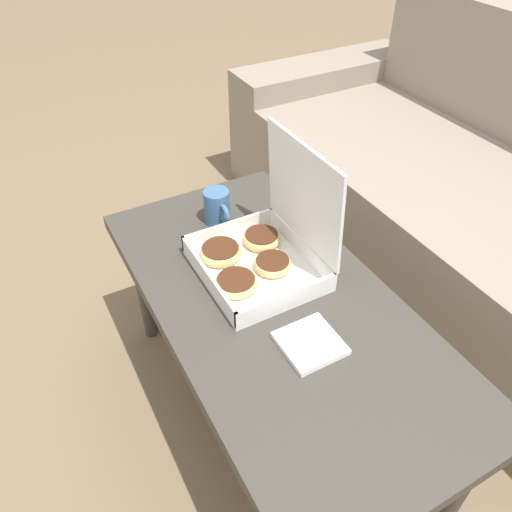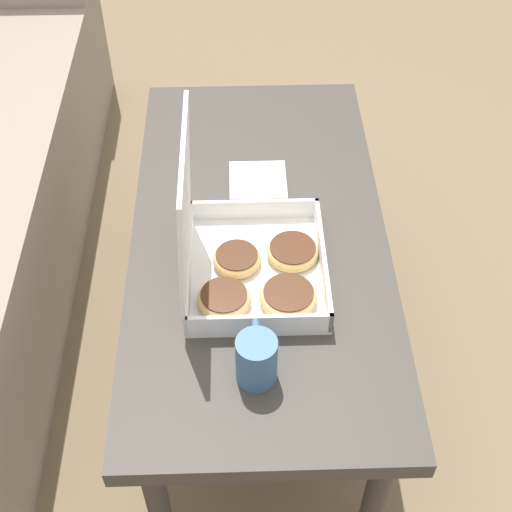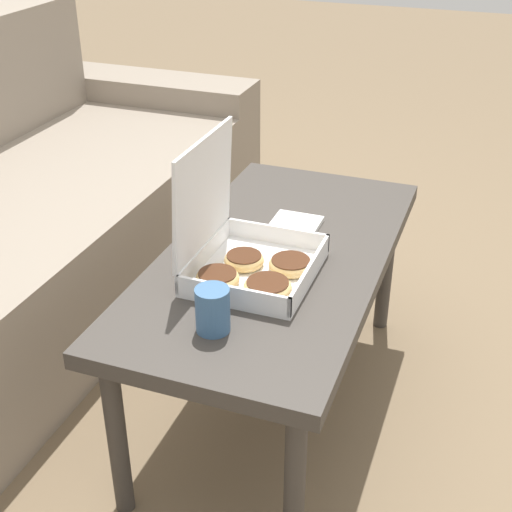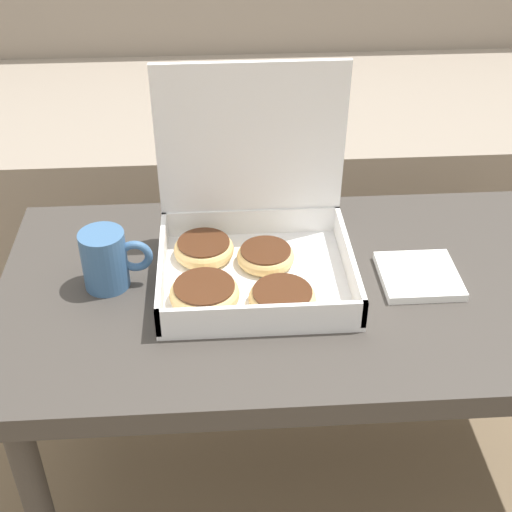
# 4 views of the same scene
# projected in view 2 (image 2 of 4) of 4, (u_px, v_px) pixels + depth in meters

# --- Properties ---
(ground_plane) EXTENTS (12.00, 12.00, 0.00)m
(ground_plane) POSITION_uv_depth(u_px,v_px,m) (199.00, 363.00, 1.83)
(ground_plane) COLOR #756047
(coffee_table) EXTENTS (1.06, 0.53, 0.48)m
(coffee_table) POSITION_uv_depth(u_px,v_px,m) (259.00, 248.00, 1.52)
(coffee_table) COLOR #3D3833
(coffee_table) RESTS_ON ground_plane
(pastry_box) EXTENTS (0.31, 0.27, 0.32)m
(pastry_box) POSITION_uv_depth(u_px,v_px,m) (246.00, 261.00, 1.35)
(pastry_box) COLOR white
(pastry_box) RESTS_ON coffee_table
(coffee_mug) EXTENTS (0.11, 0.07, 0.10)m
(coffee_mug) POSITION_uv_depth(u_px,v_px,m) (256.00, 358.00, 1.21)
(coffee_mug) COLOR #3D6693
(coffee_mug) RESTS_ON coffee_table
(napkin_stack) EXTENTS (0.13, 0.13, 0.01)m
(napkin_stack) POSITION_uv_depth(u_px,v_px,m) (258.00, 182.00, 1.58)
(napkin_stack) COLOR white
(napkin_stack) RESTS_ON coffee_table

